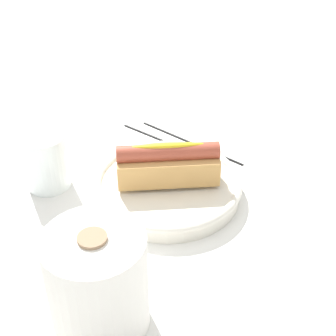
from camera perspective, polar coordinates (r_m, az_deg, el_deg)
ground_plane at (r=0.75m, az=0.64°, el=-3.92°), size 2.40×2.40×0.00m
serving_bowl at (r=0.75m, az=-0.00°, el=-2.08°), size 0.23×0.23×0.03m
hotdog_front at (r=0.73m, az=-0.00°, el=0.50°), size 0.16×0.09×0.06m
water_glass at (r=0.78m, az=-13.92°, el=0.46°), size 0.07×0.07×0.09m
paper_towel_roll at (r=0.55m, az=-8.14°, el=-13.06°), size 0.11×0.11×0.13m
chopstick_near at (r=0.87m, az=0.44°, el=2.85°), size 0.20×0.10×0.01m
chopstick_far at (r=0.88m, az=2.51°, el=3.06°), size 0.20×0.11×0.01m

